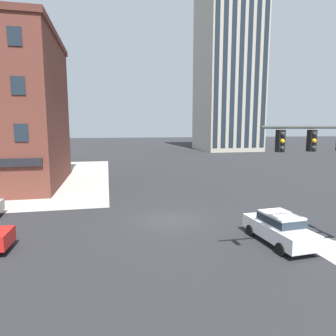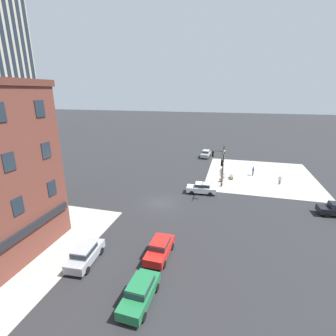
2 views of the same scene
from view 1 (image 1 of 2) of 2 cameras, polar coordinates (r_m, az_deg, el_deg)
The scene contains 3 objects.
ground_plane at distance 19.92m, azimuth 0.44°, elevation -10.17°, with size 320.00×320.00×0.00m, color #262628.
car_cross_westbound at distance 16.94m, azimuth 20.97°, elevation -10.76°, with size 2.13×4.51×1.68m.
residential_tower_skyline_right at distance 85.63m, azimuth 11.86°, elevation 24.23°, with size 14.95×16.39×60.76m.
Camera 1 is at (-4.01, -18.50, 6.21)m, focal length 31.07 mm.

